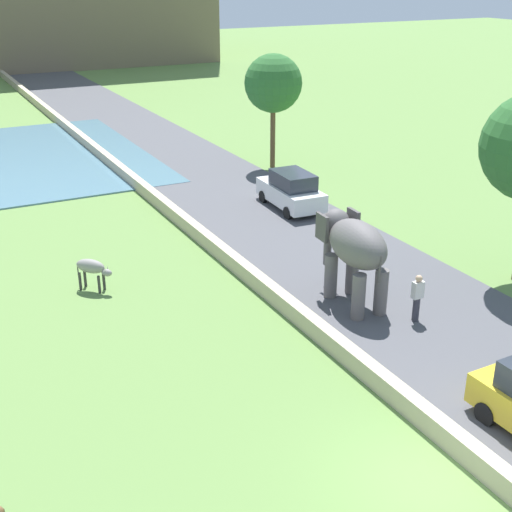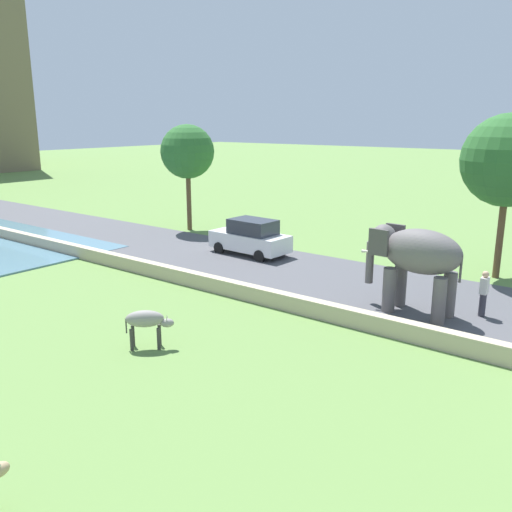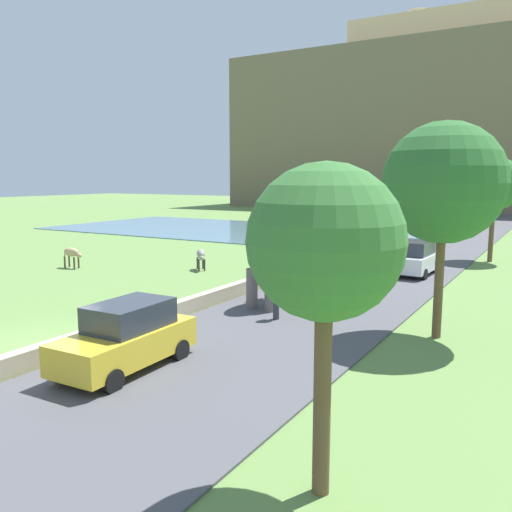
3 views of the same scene
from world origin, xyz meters
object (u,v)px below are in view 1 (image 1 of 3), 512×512
(person_beside_elephant, at_px, (417,297))
(cow_grey, at_px, (92,268))
(elephant, at_px, (354,247))
(car_white, at_px, (291,191))

(person_beside_elephant, distance_m, cow_grey, 11.02)
(person_beside_elephant, height_order, cow_grey, person_beside_elephant)
(elephant, xyz_separation_m, cow_grey, (-7.39, 5.01, -1.20))
(car_white, bearing_deg, person_beside_elephant, -100.14)
(elephant, bearing_deg, cow_grey, 145.84)
(elephant, distance_m, person_beside_elephant, 2.57)
(car_white, distance_m, cow_grey, 11.41)
(cow_grey, bearing_deg, person_beside_elephant, -39.70)
(elephant, distance_m, car_white, 9.99)
(person_beside_elephant, bearing_deg, car_white, 79.86)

